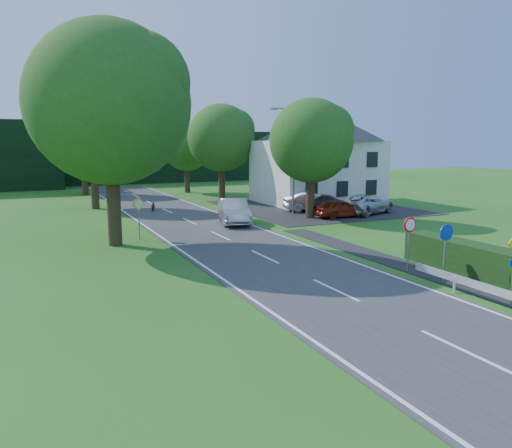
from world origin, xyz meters
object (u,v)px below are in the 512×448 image
motorcycle (153,206)px  parked_car_silver_a (312,202)px  streetlight (292,156)px  moving_car (234,211)px  parked_car_red (340,208)px  parked_car_grey (327,203)px  parked_car_silver_b (366,204)px  parasol (310,193)px

motorcycle → parked_car_silver_a: parked_car_silver_a is taller
streetlight → moving_car: bearing=-159.7°
parked_car_red → parked_car_grey: size_ratio=0.86×
parked_car_red → moving_car: bearing=85.5°
motorcycle → parked_car_red: 14.68m
streetlight → parked_car_grey: size_ratio=1.75×
streetlight → motorcycle: (-9.13, 6.18, -3.98)m
parked_car_silver_b → parasol: bearing=-8.7°
moving_car → parked_car_grey: moving_car is taller
parked_car_silver_a → streetlight: bearing=126.1°
parked_car_silver_b → motorcycle: bearing=38.5°
parked_car_grey → parasol: size_ratio=1.95×
parasol → moving_car: bearing=-147.5°
streetlight → moving_car: streetlight is taller
parked_car_silver_a → parasol: 3.45m
streetlight → parked_car_silver_a: bearing=22.4°
parked_car_red → parked_car_silver_a: bearing=1.7°
motorcycle → parked_car_silver_b: parked_car_silver_b is taller
motorcycle → parasol: 13.32m
parked_car_grey → streetlight: bearing=127.7°
parked_car_silver_a → moving_car: bearing=124.6°
parked_car_grey → parked_car_red: bearing=-163.8°
parked_car_grey → parked_car_silver_b: 3.10m
parked_car_grey → parked_car_silver_b: size_ratio=0.86×
parked_car_red → parasol: parasol is taller
motorcycle → parasol: bearing=8.7°
motorcycle → parked_car_grey: 13.82m
moving_car → parasol: bearing=47.4°
streetlight → parasol: bearing=45.3°
parked_car_silver_a → motorcycle: bearing=79.5°
streetlight → moving_car: size_ratio=1.60×
moving_car → parked_car_silver_b: moving_car is taller
moving_car → parked_car_silver_a: (7.99, 3.06, -0.08)m
moving_car → parasol: parasol is taller
motorcycle → parked_car_silver_b: (14.58, -8.18, 0.29)m
motorcycle → parked_car_red: parked_car_red is taller
parked_car_silver_b → moving_car: bearing=68.1°
motorcycle → parked_car_grey: bearing=-7.3°
moving_car → parked_car_red: (8.03, -0.76, -0.15)m
parasol → parked_car_silver_b: bearing=-76.6°
parked_car_grey → parked_car_silver_b: bearing=-105.7°
parked_car_silver_a → parked_car_silver_b: parked_car_silver_a is taller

